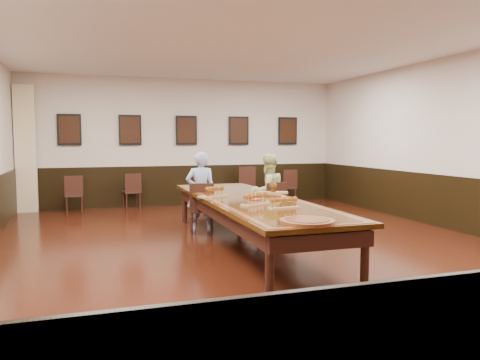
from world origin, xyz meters
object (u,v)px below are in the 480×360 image
object	(u,v)px
chair_man	(201,208)
chair_woman	(271,206)
conference_table	(250,207)
spare_chair_b	(131,191)
person_man	(201,192)
spare_chair_c	(244,185)
person_woman	(268,192)
carved_platter	(307,221)
spare_chair_a	(74,194)
spare_chair_d	(286,186)

from	to	relation	value
chair_man	chair_woman	size ratio (longest dim) A/B	1.02
chair_man	conference_table	distance (m)	1.34
spare_chair_b	person_man	size ratio (longest dim) A/B	0.58
spare_chair_c	person_woman	size ratio (longest dim) A/B	0.69
conference_table	carved_platter	bearing A→B (deg)	-92.64
spare_chair_a	person_man	distance (m)	3.88
chair_woman	conference_table	distance (m)	1.39
chair_woman	spare_chair_a	xyz separation A→B (m)	(-3.53, 3.35, -0.02)
spare_chair_b	chair_woman	bearing A→B (deg)	112.11
chair_man	spare_chair_b	distance (m)	3.65
chair_woman	spare_chair_a	distance (m)	4.87
chair_man	spare_chair_b	xyz separation A→B (m)	(-0.92, 3.54, -0.03)
spare_chair_b	person_woman	xyz separation A→B (m)	(2.19, -3.55, 0.28)
spare_chair_d	person_man	xyz separation A→B (m)	(-3.04, -3.12, 0.29)
carved_platter	spare_chair_b	bearing A→B (deg)	100.59
chair_man	person_woman	distance (m)	1.30
chair_man	spare_chair_a	world-z (taller)	chair_man
chair_man	spare_chair_d	size ratio (longest dim) A/B	1.04
spare_chair_b	carved_platter	size ratio (longest dim) A/B	1.22
person_woman	spare_chair_d	bearing A→B (deg)	-130.20
spare_chair_d	conference_table	xyz separation A→B (m)	(-2.57, -4.45, 0.17)
spare_chair_d	person_woman	distance (m)	3.70
chair_woman	person_man	size ratio (longest dim) A/B	0.62
chair_man	spare_chair_b	world-z (taller)	chair_man
chair_woman	chair_man	bearing A→B (deg)	-16.20
spare_chair_c	conference_table	bearing A→B (deg)	70.92
spare_chair_a	person_woman	bearing A→B (deg)	134.39
spare_chair_a	person_woman	distance (m)	4.80
person_man	spare_chair_c	bearing A→B (deg)	-110.49
chair_woman	person_woman	size ratio (longest dim) A/B	0.64
chair_woman	spare_chair_d	distance (m)	3.77
spare_chair_d	chair_woman	bearing A→B (deg)	55.36
spare_chair_b	conference_table	xyz separation A→B (m)	(1.41, -4.77, 0.19)
person_man	spare_chair_d	bearing A→B (deg)	-124.53
spare_chair_c	chair_man	bearing A→B (deg)	58.59
chair_man	spare_chair_d	distance (m)	4.44
chair_woman	spare_chair_a	world-z (taller)	chair_woman
chair_woman	conference_table	bearing A→B (deg)	43.32
person_man	conference_table	size ratio (longest dim) A/B	0.29
spare_chair_a	person_man	size ratio (longest dim) A/B	0.59
chair_woman	person_man	xyz separation A→B (m)	(-1.27, 0.21, 0.28)
chair_man	chair_woman	xyz separation A→B (m)	(1.29, -0.11, -0.01)
spare_chair_c	person_man	bearing A→B (deg)	58.09
chair_man	conference_table	world-z (taller)	chair_man
spare_chair_d	person_woman	bearing A→B (deg)	54.43
spare_chair_c	conference_table	xyz separation A→B (m)	(-1.45, -4.64, 0.13)
carved_platter	conference_table	bearing A→B (deg)	87.36
spare_chair_c	person_woman	xyz separation A→B (m)	(-0.67, -3.43, 0.22)
spare_chair_b	chair_man	bearing A→B (deg)	95.47
spare_chair_d	person_woman	xyz separation A→B (m)	(-1.79, -3.23, 0.26)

